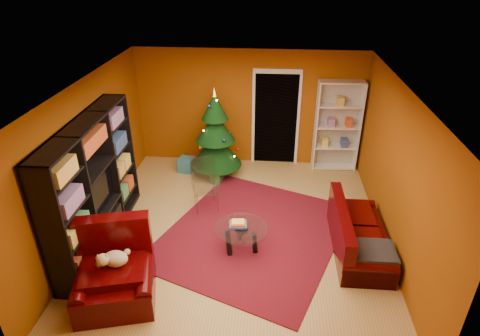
# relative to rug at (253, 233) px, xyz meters

# --- Properties ---
(floor) EXTENTS (5.00, 5.50, 0.05)m
(floor) POSITION_rel_rug_xyz_m (-0.27, 0.06, -0.03)
(floor) COLOR #AD8B4A
(floor) RESTS_ON ground
(ceiling) EXTENTS (5.00, 5.50, 0.05)m
(ceiling) POSITION_rel_rug_xyz_m (-0.27, 0.06, 2.62)
(ceiling) COLOR silver
(ceiling) RESTS_ON wall_back
(wall_back) EXTENTS (5.00, 0.05, 2.60)m
(wall_back) POSITION_rel_rug_xyz_m (-0.27, 2.84, 1.29)
(wall_back) COLOR #90480A
(wall_back) RESTS_ON ground
(wall_left) EXTENTS (0.05, 5.50, 2.60)m
(wall_left) POSITION_rel_rug_xyz_m (-2.79, 0.06, 1.29)
(wall_left) COLOR #90480A
(wall_left) RESTS_ON ground
(wall_right) EXTENTS (0.05, 5.50, 2.60)m
(wall_right) POSITION_rel_rug_xyz_m (2.26, 0.06, 1.29)
(wall_right) COLOR #90480A
(wall_right) RESTS_ON ground
(doorway) EXTENTS (1.06, 0.60, 2.16)m
(doorway) POSITION_rel_rug_xyz_m (0.33, 2.79, 1.04)
(doorway) COLOR black
(doorway) RESTS_ON floor
(rug) EXTENTS (3.78, 4.04, 0.02)m
(rug) POSITION_rel_rug_xyz_m (0.00, 0.00, 0.00)
(rug) COLOR maroon
(rug) RESTS_ON floor
(media_unit) EXTENTS (0.46, 2.79, 2.13)m
(media_unit) POSITION_rel_rug_xyz_m (-2.54, -0.35, 1.06)
(media_unit) COLOR black
(media_unit) RESTS_ON floor
(christmas_tree) EXTENTS (1.17, 1.17, 1.98)m
(christmas_tree) POSITION_rel_rug_xyz_m (-0.93, 2.11, 0.95)
(christmas_tree) COLOR black
(christmas_tree) RESTS_ON floor
(gift_box_teal) EXTENTS (0.37, 0.37, 0.31)m
(gift_box_teal) POSITION_rel_rug_xyz_m (-1.62, 2.18, 0.15)
(gift_box_teal) COLOR teal
(gift_box_teal) RESTS_ON floor
(gift_box_green) EXTENTS (0.28, 0.28, 0.23)m
(gift_box_green) POSITION_rel_rug_xyz_m (-0.88, 1.73, 0.11)
(gift_box_green) COLOR #2A642A
(gift_box_green) RESTS_ON floor
(gift_box_red) EXTENTS (0.26, 0.26, 0.22)m
(gift_box_red) POSITION_rel_rug_xyz_m (-1.51, 2.44, 0.10)
(gift_box_red) COLOR maroon
(gift_box_red) RESTS_ON floor
(white_bookshelf) EXTENTS (0.97, 0.38, 2.07)m
(white_bookshelf) POSITION_rel_rug_xyz_m (1.68, 2.63, 0.99)
(white_bookshelf) COLOR white
(white_bookshelf) RESTS_ON floor
(armchair) EXTENTS (1.39, 1.39, 0.89)m
(armchair) POSITION_rel_rug_xyz_m (-1.83, -1.64, 0.44)
(armchair) COLOR #310203
(armchair) RESTS_ON rug
(dog) EXTENTS (0.46, 0.39, 0.29)m
(dog) POSITION_rel_rug_xyz_m (-1.79, -1.58, 0.66)
(dog) COLOR beige
(dog) RESTS_ON armchair
(sofa) EXTENTS (0.82, 1.80, 0.77)m
(sofa) POSITION_rel_rug_xyz_m (1.75, -0.27, 0.38)
(sofa) COLOR #310203
(sofa) RESTS_ON rug
(coffee_table) EXTENTS (0.95, 0.95, 0.55)m
(coffee_table) POSITION_rel_rug_xyz_m (-0.17, -0.43, 0.22)
(coffee_table) COLOR gray
(coffee_table) RESTS_ON rug
(acrylic_chair) EXTENTS (0.61, 0.63, 0.92)m
(acrylic_chair) POSITION_rel_rug_xyz_m (-0.94, 0.71, 0.45)
(acrylic_chair) COLOR #66605B
(acrylic_chair) RESTS_ON rug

